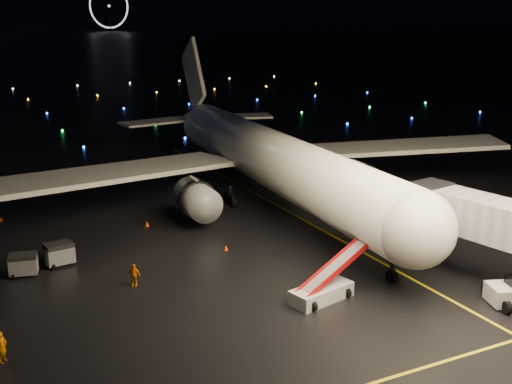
% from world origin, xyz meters
% --- Properties ---
extents(lane_centre, '(0.25, 80.00, 0.02)m').
position_xyz_m(lane_centre, '(12.00, 15.00, 0.01)').
color(lane_centre, yellow).
rests_on(lane_centre, ground).
extents(airliner, '(61.65, 58.92, 16.52)m').
position_xyz_m(airliner, '(11.78, 25.84, 8.26)').
color(airliner, white).
rests_on(airliner, ground).
extents(belt_loader, '(7.26, 3.48, 3.40)m').
position_xyz_m(belt_loader, '(3.74, 0.33, 1.70)').
color(belt_loader, silver).
rests_on(belt_loader, ground).
extents(crew_a, '(0.81, 0.84, 1.94)m').
position_xyz_m(crew_a, '(-17.35, 1.49, 0.97)').
color(crew_a, '#FD8800').
rests_on(crew_a, ground).
extents(crew_c, '(1.06, 0.95, 1.73)m').
position_xyz_m(crew_c, '(-7.42, 8.71, 0.87)').
color(crew_c, '#FD8800').
rests_on(crew_c, ground).
extents(safety_cone_0, '(0.50, 0.50, 0.45)m').
position_xyz_m(safety_cone_0, '(1.76, 12.52, 0.23)').
color(safety_cone_0, '#F74605').
rests_on(safety_cone_0, ground).
extents(safety_cone_1, '(0.61, 0.61, 0.56)m').
position_xyz_m(safety_cone_1, '(5.14, 22.78, 0.28)').
color(safety_cone_1, '#F74605').
rests_on(safety_cone_1, ground).
extents(safety_cone_2, '(0.56, 0.56, 0.49)m').
position_xyz_m(safety_cone_2, '(-2.42, 21.81, 0.24)').
color(safety_cone_2, '#F74605').
rests_on(safety_cone_2, ground).
extents(safety_cone_3, '(0.48, 0.48, 0.46)m').
position_xyz_m(safety_cone_3, '(-14.77, 29.78, 0.23)').
color(safety_cone_3, '#F74605').
rests_on(safety_cone_3, ground).
extents(ferris_wheel, '(49.33, 16.80, 52.00)m').
position_xyz_m(ferris_wheel, '(170.00, 720.00, 26.00)').
color(ferris_wheel, black).
rests_on(ferris_wheel, ground).
extents(taxiway_lights, '(164.00, 92.00, 0.36)m').
position_xyz_m(taxiway_lights, '(0.00, 106.00, 0.18)').
color(taxiway_lights, black).
rests_on(taxiway_lights, ground).
extents(baggage_cart_0, '(2.39, 1.85, 1.85)m').
position_xyz_m(baggage_cart_0, '(-11.66, 15.43, 0.93)').
color(baggage_cart_0, gray).
rests_on(baggage_cart_0, ground).
extents(baggage_cart_1, '(2.34, 1.88, 1.75)m').
position_xyz_m(baggage_cart_1, '(-14.54, 14.45, 0.88)').
color(baggage_cart_1, gray).
rests_on(baggage_cart_1, ground).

